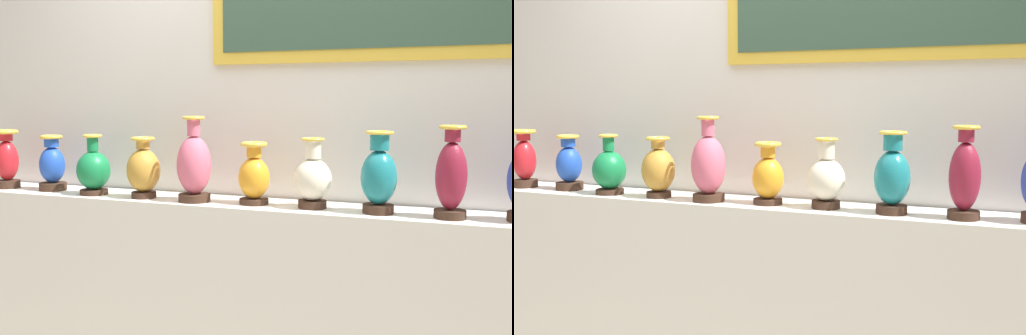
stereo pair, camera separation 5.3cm
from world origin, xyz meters
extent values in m
cube|color=silver|center=(0.00, 0.00, 0.50)|extent=(3.40, 0.35, 1.00)
cube|color=silver|center=(0.00, 0.24, 1.42)|extent=(5.08, 0.10, 2.83)
cylinder|color=#382319|center=(-1.50, -0.04, 1.02)|extent=(0.13, 0.13, 0.04)
ellipsoid|color=red|center=(-1.50, -0.04, 1.16)|extent=(0.13, 0.13, 0.22)
cylinder|color=red|center=(-1.50, -0.04, 1.30)|extent=(0.07, 0.07, 0.05)
torus|color=gold|center=(-1.50, -0.04, 1.32)|extent=(0.14, 0.14, 0.02)
cylinder|color=#382319|center=(-1.20, -0.02, 1.02)|extent=(0.15, 0.15, 0.04)
ellipsoid|color=#1E47B2|center=(-1.20, -0.02, 1.14)|extent=(0.14, 0.14, 0.20)
cylinder|color=#1E47B2|center=(-1.20, -0.02, 1.27)|extent=(0.08, 0.08, 0.06)
torus|color=gold|center=(-1.20, -0.02, 1.30)|extent=(0.12, 0.12, 0.02)
cylinder|color=#382319|center=(-0.90, -0.06, 1.02)|extent=(0.15, 0.15, 0.03)
ellipsoid|color=#14723D|center=(-0.90, -0.06, 1.13)|extent=(0.18, 0.18, 0.20)
cylinder|color=#14723D|center=(-0.90, -0.06, 1.27)|extent=(0.06, 0.06, 0.08)
torus|color=gold|center=(-0.90, -0.06, 1.31)|extent=(0.10, 0.10, 0.02)
cylinder|color=#382319|center=(-0.59, -0.06, 1.02)|extent=(0.13, 0.13, 0.03)
ellipsoid|color=#B27F2D|center=(-0.59, -0.06, 1.14)|extent=(0.17, 0.17, 0.22)
cylinder|color=#B27F2D|center=(-0.59, -0.06, 1.28)|extent=(0.07, 0.07, 0.05)
torus|color=gold|center=(-0.59, -0.06, 1.30)|extent=(0.12, 0.12, 0.02)
cylinder|color=#382319|center=(-0.30, -0.06, 1.02)|extent=(0.16, 0.16, 0.04)
ellipsoid|color=#CC5972|center=(-0.30, -0.06, 1.18)|extent=(0.17, 0.17, 0.29)
cylinder|color=#CC5972|center=(-0.30, -0.06, 1.37)|extent=(0.06, 0.06, 0.09)
torus|color=gold|center=(-0.30, -0.06, 1.41)|extent=(0.11, 0.11, 0.02)
cylinder|color=#382319|center=(0.00, -0.03, 1.02)|extent=(0.14, 0.14, 0.03)
ellipsoid|color=orange|center=(0.00, -0.03, 1.13)|extent=(0.15, 0.15, 0.20)
cylinder|color=orange|center=(0.00, -0.03, 1.26)|extent=(0.07, 0.07, 0.06)
torus|color=gold|center=(0.00, -0.03, 1.29)|extent=(0.13, 0.13, 0.02)
cylinder|color=#382319|center=(0.29, -0.03, 1.02)|extent=(0.13, 0.13, 0.04)
ellipsoid|color=beige|center=(0.29, -0.03, 1.14)|extent=(0.18, 0.18, 0.19)
cylinder|color=beige|center=(0.29, -0.03, 1.28)|extent=(0.08, 0.08, 0.09)
torus|color=gold|center=(0.29, -0.03, 1.32)|extent=(0.11, 0.11, 0.01)
cylinder|color=#382319|center=(0.59, -0.05, 1.02)|extent=(0.14, 0.14, 0.04)
ellipsoid|color=#19727A|center=(0.59, -0.05, 1.16)|extent=(0.16, 0.16, 0.24)
cylinder|color=#19727A|center=(0.59, -0.05, 1.32)|extent=(0.08, 0.08, 0.08)
torus|color=gold|center=(0.59, -0.05, 1.36)|extent=(0.12, 0.12, 0.01)
cylinder|color=#382319|center=(0.90, -0.05, 1.02)|extent=(0.13, 0.13, 0.04)
ellipsoid|color=maroon|center=(0.90, -0.05, 1.18)|extent=(0.13, 0.13, 0.29)
cylinder|color=maroon|center=(0.90, -0.05, 1.36)|extent=(0.06, 0.06, 0.06)
torus|color=gold|center=(0.90, -0.05, 1.39)|extent=(0.11, 0.11, 0.02)
camera|label=1|loc=(1.00, -2.63, 1.50)|focal=41.39mm
camera|label=2|loc=(1.05, -2.61, 1.50)|focal=41.39mm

